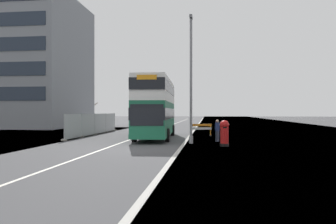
{
  "coord_description": "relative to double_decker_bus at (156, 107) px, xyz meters",
  "views": [
    {
      "loc": [
        4.23,
        -19.04,
        2.22
      ],
      "look_at": [
        1.24,
        5.44,
        2.2
      ],
      "focal_mm": 34.99,
      "sensor_mm": 36.0,
      "label": 1
    }
  ],
  "objects": [
    {
      "name": "bare_tree_far_verge_near",
      "position": [
        -16.51,
        28.69,
        -0.52
      ],
      "size": [
        2.74,
        2.97,
        4.28
      ],
      "color": "#4C3D2D",
      "rests_on": "ground"
    },
    {
      "name": "lamppost_foreground",
      "position": [
        3.16,
        -4.22,
        1.65
      ],
      "size": [
        0.29,
        0.7,
        8.95
      ],
      "color": "gray",
      "rests_on": "ground"
    },
    {
      "name": "pedestrian_at_kerb",
      "position": [
        5.03,
        -2.54,
        -1.78
      ],
      "size": [
        0.34,
        0.34,
        1.62
      ],
      "color": "#2D3342",
      "rests_on": "ground"
    },
    {
      "name": "ground",
      "position": [
        0.69,
        -7.96,
        -2.64
      ],
      "size": [
        140.0,
        280.0,
        0.1
      ],
      "color": "#424244"
    },
    {
      "name": "roadworks_barrier",
      "position": [
        3.69,
        2.93,
        -1.88
      ],
      "size": [
        1.99,
        0.88,
        1.11
      ],
      "color": "orange",
      "rests_on": "ground"
    },
    {
      "name": "car_oncoming_near",
      "position": [
        -3.89,
        19.1,
        -1.59
      ],
      "size": [
        1.95,
        3.89,
        2.17
      ],
      "color": "gray",
      "rests_on": "ground"
    },
    {
      "name": "construction_site_fence",
      "position": [
        -6.57,
        3.5,
        -1.6
      ],
      "size": [
        0.44,
        13.8,
        2.08
      ],
      "color": "#A8AAAD",
      "rests_on": "ground"
    },
    {
      "name": "double_decker_bus",
      "position": [
        0.0,
        0.0,
        0.0
      ],
      "size": [
        3.1,
        11.28,
        4.87
      ],
      "color": "#196042",
      "rests_on": "ground"
    },
    {
      "name": "car_receding_mid",
      "position": [
        -4.45,
        25.39,
        -1.62
      ],
      "size": [
        1.92,
        4.05,
        2.08
      ],
      "color": "silver",
      "rests_on": "ground"
    },
    {
      "name": "car_receding_far",
      "position": [
        -3.98,
        34.14,
        -1.5
      ],
      "size": [
        2.03,
        4.12,
        2.33
      ],
      "color": "navy",
      "rests_on": "ground"
    },
    {
      "name": "red_pillar_postbox",
      "position": [
        5.39,
        -5.85,
        -1.67
      ],
      "size": [
        0.6,
        0.6,
        1.67
      ],
      "color": "black",
      "rests_on": "ground"
    }
  ]
}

